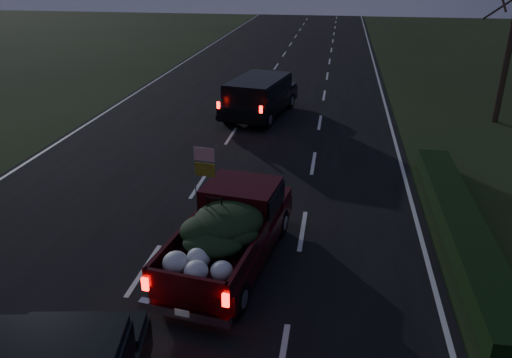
% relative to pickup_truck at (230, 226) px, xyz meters
% --- Properties ---
extents(ground, '(120.00, 120.00, 0.00)m').
position_rel_pickup_truck_xyz_m(ground, '(-1.97, -0.73, -0.97)').
color(ground, black).
rests_on(ground, ground).
extents(road_asphalt, '(14.00, 120.00, 0.02)m').
position_rel_pickup_truck_xyz_m(road_asphalt, '(-1.97, -0.73, -0.96)').
color(road_asphalt, black).
rests_on(road_asphalt, ground).
extents(hedge_row, '(1.00, 10.00, 0.60)m').
position_rel_pickup_truck_xyz_m(hedge_row, '(5.83, 2.27, -0.67)').
color(hedge_row, black).
rests_on(hedge_row, ground).
extents(pickup_truck, '(2.55, 5.15, 2.59)m').
position_rel_pickup_truck_xyz_m(pickup_truck, '(0.00, 0.00, 0.00)').
color(pickup_truck, '#36070C').
rests_on(pickup_truck, ground).
extents(lead_suv, '(3.11, 5.50, 1.49)m').
position_rel_pickup_truck_xyz_m(lead_suv, '(-1.27, 12.31, 0.16)').
color(lead_suv, black).
rests_on(lead_suv, ground).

